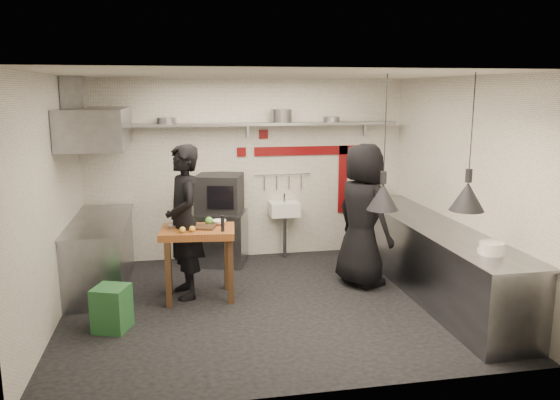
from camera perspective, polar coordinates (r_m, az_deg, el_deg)
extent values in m
plane|color=black|center=(6.95, -0.97, -10.77)|extent=(5.00, 5.00, 0.00)
plane|color=beige|center=(6.44, -1.05, 12.97)|extent=(5.00, 5.00, 0.00)
cube|color=silver|center=(8.60, -3.37, 3.20)|extent=(5.00, 0.04, 2.80)
cube|color=silver|center=(4.55, 3.47, -4.21)|extent=(5.00, 0.04, 2.80)
cube|color=silver|center=(6.62, -22.87, -0.16)|extent=(0.04, 4.20, 2.80)
cube|color=silver|center=(7.39, 18.47, 1.28)|extent=(0.04, 4.20, 2.80)
cube|color=#69090B|center=(8.72, 2.85, 5.17)|extent=(1.70, 0.02, 0.14)
cube|color=#69090B|center=(8.94, 6.56, 2.16)|extent=(0.14, 0.02, 1.10)
cube|color=#69090B|center=(8.56, -1.73, 6.88)|extent=(0.14, 0.02, 0.14)
cube|color=#69090B|center=(8.54, -4.05, 5.02)|extent=(0.14, 0.02, 0.14)
cube|color=slate|center=(8.35, -3.27, 7.92)|extent=(4.60, 0.34, 0.04)
cube|color=slate|center=(8.48, -16.33, 6.86)|extent=(0.04, 0.06, 0.24)
cube|color=slate|center=(8.51, -3.40, 7.31)|extent=(0.04, 0.06, 0.24)
cube|color=slate|center=(8.95, 8.86, 7.40)|extent=(0.04, 0.06, 0.24)
cylinder|color=slate|center=(8.28, -11.80, 8.13)|extent=(0.34, 0.34, 0.09)
cylinder|color=slate|center=(8.28, -11.94, 8.05)|extent=(0.30, 0.30, 0.07)
cylinder|color=slate|center=(8.43, 0.16, 8.79)|extent=(0.33, 0.33, 0.20)
cylinder|color=slate|center=(8.61, 5.39, 8.40)|extent=(0.30, 0.30, 0.08)
cube|color=slate|center=(8.43, -6.13, -3.96)|extent=(0.88, 0.84, 0.80)
cube|color=black|center=(8.31, -6.34, 0.69)|extent=(0.80, 0.77, 0.58)
cube|color=#69090B|center=(8.04, -6.56, 0.33)|extent=(0.45, 0.16, 0.46)
cube|color=black|center=(7.99, -6.24, 0.26)|extent=(0.38, 0.13, 0.34)
cube|color=white|center=(8.62, 0.45, -0.94)|extent=(0.46, 0.34, 0.22)
cylinder|color=slate|center=(8.59, 0.46, 0.23)|extent=(0.03, 0.03, 0.14)
cylinder|color=slate|center=(8.69, 0.50, -3.83)|extent=(0.06, 0.06, 0.66)
cylinder|color=slate|center=(8.66, 0.28, 2.74)|extent=(0.90, 0.02, 0.02)
cube|color=slate|center=(7.45, 15.65, -6.01)|extent=(0.70, 3.80, 0.90)
cube|color=slate|center=(7.32, 15.84, -2.53)|extent=(0.76, 3.90, 0.03)
cylinder|color=white|center=(6.15, 21.22, -4.73)|extent=(0.30, 0.30, 0.13)
cylinder|color=white|center=(6.20, 20.74, -4.96)|extent=(0.19, 0.19, 0.05)
cube|color=slate|center=(7.78, -18.23, -5.41)|extent=(0.70, 1.90, 0.90)
cube|color=slate|center=(7.67, -18.44, -2.07)|extent=(0.76, 2.00, 0.03)
cube|color=slate|center=(7.48, -18.65, 7.18)|extent=(0.78, 1.60, 0.50)
cube|color=slate|center=(7.50, -20.77, 10.12)|extent=(0.28, 0.28, 0.50)
cube|color=#22582A|center=(6.44, -17.17, -10.76)|extent=(0.45, 0.45, 0.50)
cube|color=#442B19|center=(6.95, -8.26, -2.81)|extent=(0.41, 0.34, 0.02)
cylinder|color=black|center=(6.73, -6.02, -2.45)|extent=(0.05, 0.05, 0.20)
sphere|color=gold|center=(6.74, -10.16, -3.07)|extent=(0.09, 0.09, 0.08)
sphere|color=gold|center=(6.77, -9.16, -2.99)|extent=(0.10, 0.10, 0.08)
sphere|color=#519439|center=(7.08, -7.43, -2.19)|extent=(0.11, 0.11, 0.11)
cube|color=slate|center=(7.04, -10.76, -2.67)|extent=(0.20, 0.13, 0.03)
imported|color=white|center=(7.10, -6.38, -2.32)|extent=(0.22, 0.22, 0.06)
imported|color=black|center=(7.03, -9.99, -2.27)|extent=(0.61, 0.80, 1.97)
imported|color=black|center=(7.44, 8.63, -1.58)|extent=(0.92, 1.11, 1.94)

